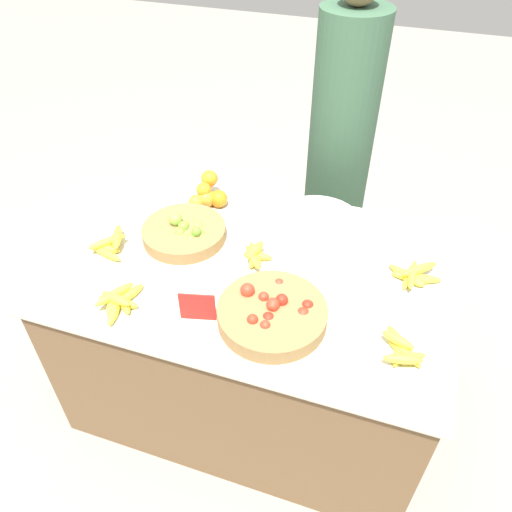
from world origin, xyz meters
TOP-DOWN VIEW (x-y plane):
  - ground_plane at (0.00, 0.00)m, footprint 12.00×12.00m
  - market_table at (0.00, 0.00)m, footprint 1.52×1.03m
  - lime_bowl at (-0.33, 0.07)m, footprint 0.34×0.34m
  - tomato_basket at (0.14, -0.25)m, footprint 0.38×0.38m
  - orange_pile at (-0.33, 0.33)m, footprint 0.16×0.19m
  - metal_bowl at (0.18, 0.28)m, footprint 0.36×0.36m
  - price_sign at (-0.10, -0.32)m, footprint 0.12×0.04m
  - banana_bunch_back_center at (0.58, -0.26)m, footprint 0.16×0.18m
  - banana_bunch_front_center at (-0.01, 0.03)m, footprint 0.13×0.18m
  - banana_bunch_front_left at (-0.40, -0.35)m, footprint 0.16×0.22m
  - banana_bunch_middle_right at (0.59, 0.11)m, footprint 0.21×0.18m
  - banana_bunch_front_right at (-0.59, -0.10)m, footprint 0.17×0.19m
  - vendor_person at (0.14, 0.91)m, footprint 0.32×0.32m

SIDE VIEW (x-z plane):
  - ground_plane at x=0.00m, z-range 0.00..0.00m
  - market_table at x=0.00m, z-range 0.00..0.79m
  - vendor_person at x=0.14m, z-range -0.06..1.63m
  - banana_bunch_back_center at x=0.58m, z-range 0.79..0.85m
  - banana_bunch_middle_right at x=0.59m, z-range 0.79..0.85m
  - banana_bunch_front_left at x=-0.40m, z-range 0.79..0.85m
  - banana_bunch_front_center at x=-0.01m, z-range 0.79..0.85m
  - banana_bunch_front_right at x=-0.59m, z-range 0.79..0.85m
  - lime_bowl at x=-0.33m, z-range 0.77..0.88m
  - metal_bowl at x=0.18m, z-range 0.79..0.86m
  - tomato_basket at x=0.14m, z-range 0.78..0.88m
  - orange_pile at x=-0.33m, z-range 0.79..0.91m
  - price_sign at x=-0.10m, z-range 0.79..0.91m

